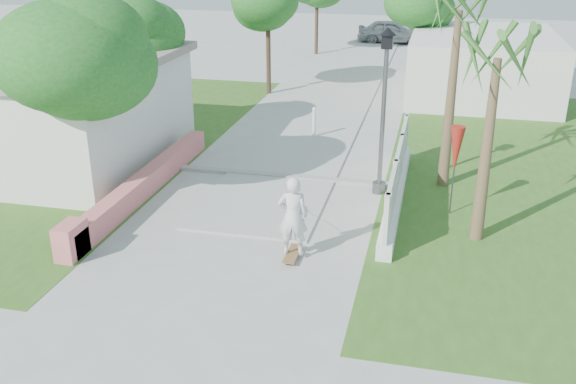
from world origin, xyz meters
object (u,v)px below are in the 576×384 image
(dog, at_px, (295,209))
(parked_car, at_px, (391,31))
(street_lamp, at_px, (384,107))
(skateboarder, at_px, (291,211))
(patio_umbrella, at_px, (456,151))
(bollard, at_px, (314,122))

(dog, height_order, parked_car, parked_car)
(street_lamp, relative_size, dog, 8.75)
(skateboarder, distance_m, parked_car, 29.09)
(skateboarder, bearing_deg, patio_umbrella, -150.81)
(parked_car, bearing_deg, dog, 176.85)
(bollard, bearing_deg, dog, -83.08)
(street_lamp, distance_m, dog, 3.57)
(parked_car, bearing_deg, patio_umbrella, -174.94)
(patio_umbrella, bearing_deg, street_lamp, 152.24)
(dog, bearing_deg, bollard, 73.14)
(patio_umbrella, bearing_deg, parked_car, 97.97)
(street_lamp, distance_m, parked_car, 25.49)
(bollard, distance_m, skateboarder, 8.29)
(skateboarder, xyz_separation_m, dog, (-0.29, 1.67, -0.70))
(street_lamp, xyz_separation_m, dog, (-1.91, -2.04, -2.23))
(bollard, relative_size, skateboarder, 0.39)
(bollard, relative_size, dog, 2.15)
(patio_umbrella, distance_m, dog, 4.22)
(bollard, distance_m, patio_umbrella, 7.25)
(dog, bearing_deg, patio_umbrella, -8.49)
(skateboarder, height_order, dog, skateboarder)
(bollard, distance_m, dog, 6.60)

